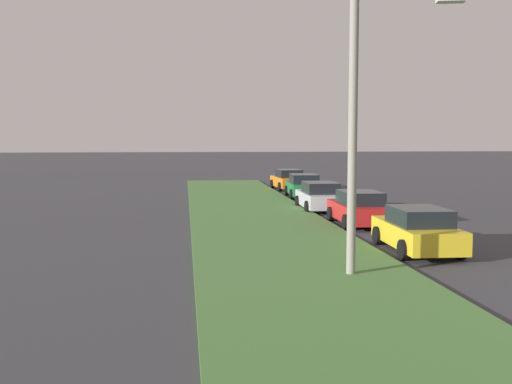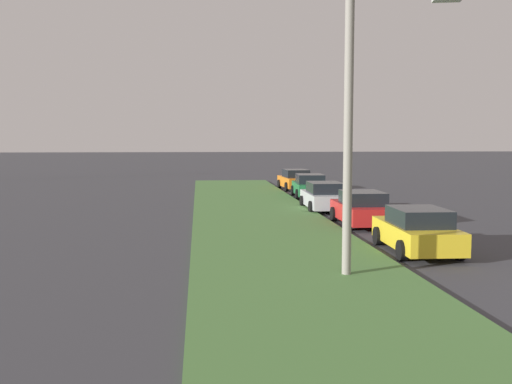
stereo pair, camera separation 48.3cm
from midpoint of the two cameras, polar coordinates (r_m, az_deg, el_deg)
name	(u,v)px [view 1 (the left image)]	position (r m, az deg, el deg)	size (l,w,h in m)	color
grass_median	(276,241)	(21.21, 1.31, -4.74)	(60.00, 6.00, 0.12)	#477238
parked_car_yellow	(417,230)	(20.10, 14.55, -3.56)	(4.35, 2.12, 1.47)	gold
parked_car_red	(359,208)	(25.75, 9.33, -1.57)	(4.32, 2.06, 1.47)	red
parked_car_silver	(320,197)	(30.75, 5.70, -0.43)	(4.32, 2.06, 1.47)	#B2B5BA
parked_car_green	(304,186)	(37.42, 4.22, 0.58)	(4.39, 2.20, 1.47)	#1E6B38
parked_car_orange	(288,180)	(43.03, 2.80, 1.18)	(4.40, 2.21, 1.47)	orange
streetlight	(367,112)	(15.76, 9.71, 7.57)	(0.89, 2.84, 7.50)	gray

